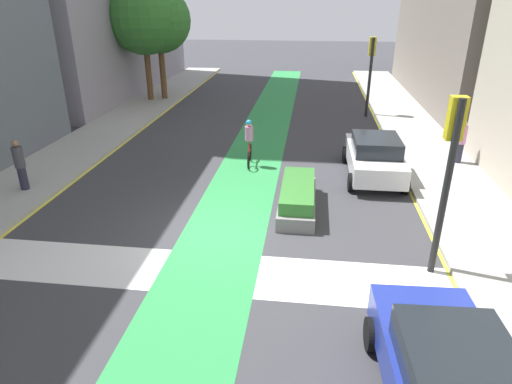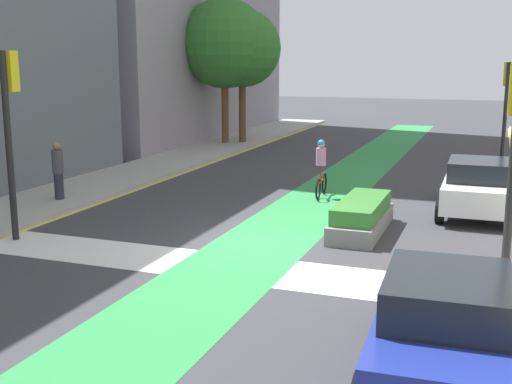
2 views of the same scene
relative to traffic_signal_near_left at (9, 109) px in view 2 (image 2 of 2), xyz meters
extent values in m
plane|color=#38383D|center=(5.62, 1.70, -3.16)|extent=(120.00, 120.00, 0.00)
cube|color=#2D8C47|center=(5.78, 1.70, -3.15)|extent=(2.40, 60.00, 0.01)
cube|color=silver|center=(5.62, -0.30, -3.15)|extent=(12.00, 1.80, 0.01)
cube|color=#9E9E99|center=(-1.88, 1.70, -3.08)|extent=(3.00, 60.00, 0.15)
cube|color=yellow|center=(-0.38, 1.70, -3.15)|extent=(0.16, 60.00, 0.01)
cylinder|color=black|center=(11.17, 0.44, -1.04)|extent=(0.16, 0.16, 4.24)
cylinder|color=black|center=(0.00, -0.12, -0.90)|extent=(0.16, 0.16, 4.52)
cube|color=gold|center=(0.00, 0.08, 0.89)|extent=(0.35, 0.28, 0.95)
sphere|color=red|center=(0.00, 0.22, 1.19)|extent=(0.20, 0.20, 0.20)
sphere|color=#4C380C|center=(0.00, 0.22, 0.89)|extent=(0.20, 0.20, 0.20)
sphere|color=#0C3814|center=(0.00, 0.22, 0.59)|extent=(0.20, 0.20, 0.20)
cylinder|color=black|center=(11.13, 15.82, -1.05)|extent=(0.16, 0.16, 4.21)
cube|color=gold|center=(11.13, 16.02, 0.58)|extent=(0.35, 0.28, 0.95)
sphere|color=red|center=(11.13, 16.16, 0.88)|extent=(0.20, 0.20, 0.20)
sphere|color=#4C380C|center=(11.13, 16.16, 0.58)|extent=(0.20, 0.20, 0.20)
sphere|color=#0C3814|center=(11.13, 16.16, 0.28)|extent=(0.20, 0.20, 0.20)
cube|color=navy|center=(10.38, -3.81, -2.49)|extent=(1.98, 4.27, 0.70)
cube|color=black|center=(10.39, -4.01, -1.86)|extent=(1.68, 2.07, 0.55)
cylinder|color=black|center=(9.41, -2.38, -2.84)|extent=(0.25, 0.65, 0.64)
cylinder|color=black|center=(11.21, -2.30, -2.84)|extent=(0.25, 0.65, 0.64)
cube|color=silver|center=(10.45, 6.65, -2.49)|extent=(1.84, 4.22, 0.70)
cube|color=black|center=(10.45, 6.45, -1.86)|extent=(1.62, 2.02, 0.55)
cylinder|color=black|center=(9.54, 8.11, -2.84)|extent=(0.23, 0.64, 0.64)
cylinder|color=black|center=(11.34, 8.13, -2.84)|extent=(0.23, 0.64, 0.64)
cylinder|color=black|center=(9.56, 5.17, -2.84)|extent=(0.23, 0.64, 0.64)
cylinder|color=black|center=(11.36, 5.19, -2.84)|extent=(0.23, 0.64, 0.64)
torus|color=black|center=(5.68, 7.89, -2.82)|extent=(0.11, 0.68, 0.68)
torus|color=black|center=(5.75, 6.84, -2.82)|extent=(0.11, 0.68, 0.68)
cylinder|color=red|center=(5.71, 7.37, -2.64)|extent=(0.13, 0.95, 0.06)
cylinder|color=red|center=(5.73, 7.22, -2.37)|extent=(0.05, 0.05, 0.50)
cylinder|color=#BF72A5|center=(5.73, 7.22, -1.84)|extent=(0.32, 0.32, 0.55)
sphere|color=tan|center=(5.73, 7.22, -1.46)|extent=(0.22, 0.22, 0.22)
sphere|color=#268CCC|center=(5.73, 7.22, -1.42)|extent=(0.23, 0.23, 0.23)
cylinder|color=#262638|center=(-1.49, 3.60, -2.61)|extent=(0.28, 0.28, 0.79)
cylinder|color=#3F3F47|center=(-1.49, 3.60, -1.86)|extent=(0.34, 0.34, 0.70)
sphere|color=#8C6647|center=(-1.49, 3.60, -1.39)|extent=(0.23, 0.23, 0.23)
cylinder|color=brown|center=(-1.37, 18.49, -1.33)|extent=(0.36, 0.36, 3.35)
sphere|color=#2D6B28|center=(-1.37, 18.49, 1.71)|extent=(3.89, 3.89, 3.89)
cylinder|color=brown|center=(-2.12, 18.00, -1.31)|extent=(0.36, 0.36, 3.38)
sphere|color=#2D6B28|center=(-2.12, 18.00, 1.94)|extent=(4.45, 4.45, 4.45)
cube|color=slate|center=(7.78, 3.51, -2.93)|extent=(1.11, 3.30, 0.45)
cube|color=#33722D|center=(7.78, 3.51, -2.51)|extent=(1.00, 2.97, 0.40)
camera|label=1|loc=(8.06, -9.14, 3.01)|focal=31.00mm
camera|label=2|loc=(10.82, -12.40, 1.16)|focal=45.51mm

